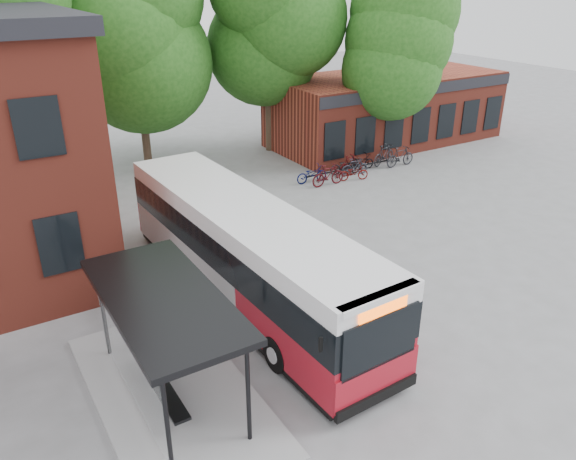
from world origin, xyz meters
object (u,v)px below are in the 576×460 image
bus_shelter (168,347)px  bicycle_2 (353,173)px  city_bus (246,254)px  bicycle_1 (328,175)px  bicycle_5 (349,164)px  bicycle_6 (360,162)px  bicycle_0 (312,174)px  bicycle_4 (345,166)px  bicycle_7 (384,155)px  bicycle_extra_0 (400,157)px  bicycle_3 (355,167)px

bus_shelter → bicycle_2: bus_shelter is taller
city_bus → bicycle_2: size_ratio=8.05×
bus_shelter → bicycle_1: bus_shelter is taller
bicycle_5 → bicycle_6: size_ratio=0.96×
city_bus → bicycle_2: city_bus is taller
bicycle_0 → bicycle_6: 3.26m
bicycle_4 → bicycle_2: bearing=-179.7°
city_bus → bicycle_1: bearing=38.9°
bicycle_1 → bicycle_6: size_ratio=1.11×
bicycle_7 → bicycle_extra_0: 0.88m
bicycle_5 → bicycle_extra_0: bearing=-118.0°
bicycle_0 → bicycle_4: bicycle_4 is taller
city_bus → bicycle_4: city_bus is taller
bicycle_extra_0 → bicycle_2: bearing=98.9°
bicycle_2 → bicycle_3: bicycle_3 is taller
bicycle_0 → bicycle_4: size_ratio=0.99×
bus_shelter → city_bus: size_ratio=0.57×
bus_shelter → bicycle_extra_0: size_ratio=3.91×
bicycle_0 → bicycle_7: bicycle_7 is taller
bicycle_1 → bicycle_5: 2.33m
bicycle_1 → bicycle_3: bicycle_1 is taller
city_bus → bicycle_3: size_ratio=8.28×
bicycle_1 → bicycle_7: (4.48, 1.13, 0.02)m
bicycle_0 → bicycle_1: 0.91m
bicycle_2 → bicycle_3: (0.56, 0.62, 0.05)m
bicycle_7 → bicycle_extra_0: size_ratio=1.04×
bicycle_7 → bicycle_3: bearing=86.1°
bicycle_1 → bicycle_4: bearing=-60.1°
bus_shelter → bicycle_7: (16.38, 11.37, -0.89)m
city_bus → bicycle_5: 13.20m
bus_shelter → bicycle_7: size_ratio=3.77×
bicycle_0 → bicycle_3: 2.52m
bicycle_3 → bicycle_7: 2.45m
bicycle_0 → bicycle_6: bearing=-81.5°
bicycle_3 → bicycle_6: size_ratio=0.92×
bicycle_1 → bicycle_4: 1.99m
city_bus → bicycle_0: city_bus is taller
bicycle_0 → bicycle_1: bearing=-148.4°
bicycle_3 → bicycle_5: bearing=8.7°
bicycle_3 → bicycle_7: bicycle_7 is taller
bicycle_6 → bicycle_0: bearing=99.1°
city_bus → bicycle_3: (10.30, 7.75, -1.12)m
city_bus → bicycle_2: 12.12m
bicycle_3 → bicycle_5: 0.45m
bicycle_2 → bicycle_5: bicycle_5 is taller
bus_shelter → bicycle_1: bearing=40.7°
bicycle_0 → bicycle_7: (4.90, 0.33, 0.12)m
bicycle_1 → city_bus: bearing=132.9°
bicycle_5 → bicycle_7: bicycle_7 is taller
bicycle_2 → bicycle_4: bicycle_4 is taller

